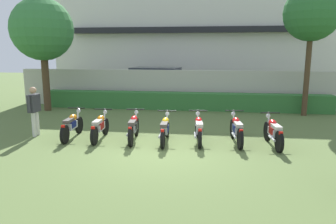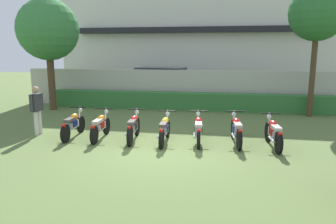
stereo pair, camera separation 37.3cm
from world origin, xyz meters
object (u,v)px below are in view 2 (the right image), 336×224
at_px(parked_car, 163,84).
at_px(motorcycle_in_row_2, 133,127).
at_px(motorcycle_in_row_0, 73,124).
at_px(motorcycle_in_row_1, 100,126).
at_px(motorcycle_in_row_4, 198,129).
at_px(motorcycle_in_row_5, 236,130).
at_px(tree_far_side, 318,13).
at_px(inspector_person, 37,106).
at_px(motorcycle_in_row_3, 165,129).
at_px(motorcycle_in_row_6, 273,133).
at_px(tree_near_inspector, 48,30).

xyz_separation_m(parked_car, motorcycle_in_row_2, (0.70, -8.71, -0.48)).
relative_size(motorcycle_in_row_0, motorcycle_in_row_1, 1.03).
xyz_separation_m(motorcycle_in_row_4, motorcycle_in_row_5, (1.17, 0.03, 0.01)).
bearing_deg(tree_far_side, inspector_person, -153.91).
xyz_separation_m(motorcycle_in_row_0, motorcycle_in_row_5, (5.34, 0.14, 0.01)).
distance_m(motorcycle_in_row_0, motorcycle_in_row_3, 3.12).
distance_m(motorcycle_in_row_1, motorcycle_in_row_6, 5.45).
bearing_deg(inspector_person, motorcycle_in_row_5, 0.17).
bearing_deg(tree_far_side, parked_car, 153.23).
height_order(motorcycle_in_row_1, motorcycle_in_row_2, motorcycle_in_row_2).
distance_m(tree_near_inspector, motorcycle_in_row_0, 6.59).
bearing_deg(parked_car, motorcycle_in_row_2, -76.87).
bearing_deg(motorcycle_in_row_2, parked_car, -1.00).
xyz_separation_m(motorcycle_in_row_1, motorcycle_in_row_5, (4.37, 0.17, 0.02)).
relative_size(tree_far_side, motorcycle_in_row_5, 2.96).
height_order(tree_near_inspector, tree_far_side, tree_far_side).
bearing_deg(parked_car, tree_near_inspector, -130.55).
height_order(tree_far_side, motorcycle_in_row_5, tree_far_side).
bearing_deg(inspector_person, tree_near_inspector, 113.92).
bearing_deg(motorcycle_in_row_2, motorcycle_in_row_5, -92.68).
bearing_deg(motorcycle_in_row_1, motorcycle_in_row_6, -93.16).
bearing_deg(motorcycle_in_row_1, parked_car, -6.05).
xyz_separation_m(tree_near_inspector, motorcycle_in_row_2, (5.44, -4.61, -3.35)).
bearing_deg(motorcycle_in_row_4, tree_near_inspector, 53.47).
distance_m(tree_far_side, inspector_person, 11.66).
distance_m(motorcycle_in_row_3, motorcycle_in_row_5, 2.23).
bearing_deg(motorcycle_in_row_1, motorcycle_in_row_3, -93.98).
distance_m(motorcycle_in_row_1, motorcycle_in_row_5, 4.38).
height_order(tree_near_inspector, motorcycle_in_row_3, tree_near_inspector).
xyz_separation_m(tree_near_inspector, inspector_person, (1.98, -4.46, -2.81)).
bearing_deg(motorcycle_in_row_2, tree_near_inspector, 44.14).
relative_size(tree_far_side, motorcycle_in_row_3, 2.98).
distance_m(parked_car, motorcycle_in_row_5, 9.43).
distance_m(motorcycle_in_row_2, motorcycle_in_row_5, 3.25).
height_order(motorcycle_in_row_4, motorcycle_in_row_5, motorcycle_in_row_5).
bearing_deg(parked_car, motorcycle_in_row_0, -90.59).
bearing_deg(motorcycle_in_row_5, tree_far_side, -40.49).
height_order(tree_near_inspector, motorcycle_in_row_6, tree_near_inspector).
bearing_deg(motorcycle_in_row_5, motorcycle_in_row_3, 88.73).
xyz_separation_m(motorcycle_in_row_2, motorcycle_in_row_5, (3.25, 0.16, 0.00)).
bearing_deg(motorcycle_in_row_6, motorcycle_in_row_3, 84.24).
bearing_deg(parked_car, tree_far_side, -18.21).
bearing_deg(motorcycle_in_row_5, parked_car, 18.44).
height_order(motorcycle_in_row_3, motorcycle_in_row_6, motorcycle_in_row_6).
bearing_deg(parked_car, motorcycle_in_row_3, -70.29).
bearing_deg(motorcycle_in_row_4, motorcycle_in_row_6, -98.97).
height_order(tree_far_side, motorcycle_in_row_2, tree_far_side).
xyz_separation_m(motorcycle_in_row_3, inspector_person, (-4.48, 0.18, 0.55)).
distance_m(motorcycle_in_row_2, motorcycle_in_row_3, 1.03).
bearing_deg(motorcycle_in_row_1, motorcycle_in_row_0, 85.08).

